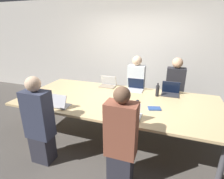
{
  "coord_description": "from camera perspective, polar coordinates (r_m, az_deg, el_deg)",
  "views": [
    {
      "loc": [
        0.91,
        -2.93,
        2.03
      ],
      "look_at": [
        -0.15,
        0.1,
        0.88
      ],
      "focal_mm": 28.0,
      "sensor_mm": 36.0,
      "label": 1
    }
  ],
  "objects": [
    {
      "name": "ground_plane",
      "position": [
        3.67,
        1.73,
        -13.83
      ],
      "size": [
        24.0,
        24.0,
        0.0
      ],
      "primitive_type": "plane",
      "color": "#4C4742"
    },
    {
      "name": "curtain_wall",
      "position": [
        4.92,
        8.68,
        12.13
      ],
      "size": [
        12.0,
        0.06,
        2.8
      ],
      "color": "beige",
      "rests_on": "ground_plane"
    },
    {
      "name": "conference_table",
      "position": [
        3.34,
        1.85,
        -3.96
      ],
      "size": [
        3.74,
        1.69,
        0.73
      ],
      "color": "#D6B77F",
      "rests_on": "ground_plane"
    },
    {
      "name": "laptop_far_right",
      "position": [
        3.74,
        18.55,
        -0.43
      ],
      "size": [
        0.35,
        0.26,
        0.27
      ],
      "color": "#333338",
      "rests_on": "conference_table"
    },
    {
      "name": "person_far_right",
      "position": [
        4.25,
        19.68,
        0.15
      ],
      "size": [
        0.4,
        0.24,
        1.41
      ],
      "color": "#2D2D38",
      "rests_on": "ground_plane"
    },
    {
      "name": "bottle_far_right",
      "position": [
        3.56,
        14.6,
        -0.35
      ],
      "size": [
        0.07,
        0.07,
        0.27
      ],
      "color": "black",
      "rests_on": "conference_table"
    },
    {
      "name": "laptop_near_midright",
      "position": [
        2.64,
        5.93,
        -7.85
      ],
      "size": [
        0.32,
        0.27,
        0.28
      ],
      "rotation": [
        0.0,
        0.0,
        3.14
      ],
      "color": "silver",
      "rests_on": "conference_table"
    },
    {
      "name": "person_near_midright",
      "position": [
        2.33,
        2.95,
        -15.95
      ],
      "size": [
        0.4,
        0.24,
        1.39
      ],
      "rotation": [
        0.0,
        0.0,
        3.14
      ],
      "color": "#2D2D38",
      "rests_on": "ground_plane"
    },
    {
      "name": "cup_near_midright",
      "position": [
        2.81,
        1.49,
        -6.92
      ],
      "size": [
        0.07,
        0.07,
        0.08
      ],
      "color": "red",
      "rests_on": "conference_table"
    },
    {
      "name": "bottle_near_midright",
      "position": [
        2.78,
        1.43,
        -5.34
      ],
      "size": [
        0.07,
        0.07,
        0.28
      ],
      "color": "#ADD1E0",
      "rests_on": "conference_table"
    },
    {
      "name": "laptop_far_midleft",
      "position": [
        4.04,
        -1.32,
        2.03
      ],
      "size": [
        0.37,
        0.25,
        0.25
      ],
      "color": "gray",
      "rests_on": "conference_table"
    },
    {
      "name": "laptop_near_left",
      "position": [
        3.14,
        -17.24,
        -4.32
      ],
      "size": [
        0.37,
        0.24,
        0.23
      ],
      "rotation": [
        0.0,
        0.0,
        3.14
      ],
      "color": "#B7B7BC",
      "rests_on": "conference_table"
    },
    {
      "name": "person_near_left",
      "position": [
        2.88,
        -22.68,
        -9.96
      ],
      "size": [
        0.4,
        0.24,
        1.4
      ],
      "rotation": [
        0.0,
        0.0,
        3.14
      ],
      "color": "#2D2D38",
      "rests_on": "ground_plane"
    },
    {
      "name": "laptop_far_center",
      "position": [
        3.83,
        7.64,
        0.89
      ],
      "size": [
        0.35,
        0.27,
        0.27
      ],
      "color": "silver",
      "rests_on": "conference_table"
    },
    {
      "name": "person_far_center",
      "position": [
        4.31,
        7.82,
        1.35
      ],
      "size": [
        0.4,
        0.24,
        1.41
      ],
      "color": "#2D2D38",
      "rests_on": "ground_plane"
    },
    {
      "name": "stapler",
      "position": [
        3.16,
        7.99,
        -4.24
      ],
      "size": [
        0.07,
        0.16,
        0.05
      ],
      "rotation": [
        0.0,
        0.0,
        -0.19
      ],
      "color": "black",
      "rests_on": "conference_table"
    },
    {
      "name": "notebook",
      "position": [
        3.03,
        13.66,
        -6.03
      ],
      "size": [
        0.24,
        0.19,
        0.02
      ],
      "rotation": [
        0.0,
        0.0,
        0.3
      ],
      "color": "#2D4C8C",
      "rests_on": "conference_table"
    }
  ]
}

